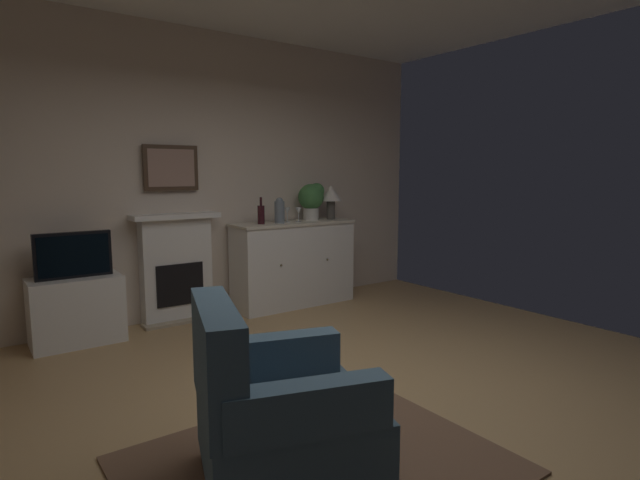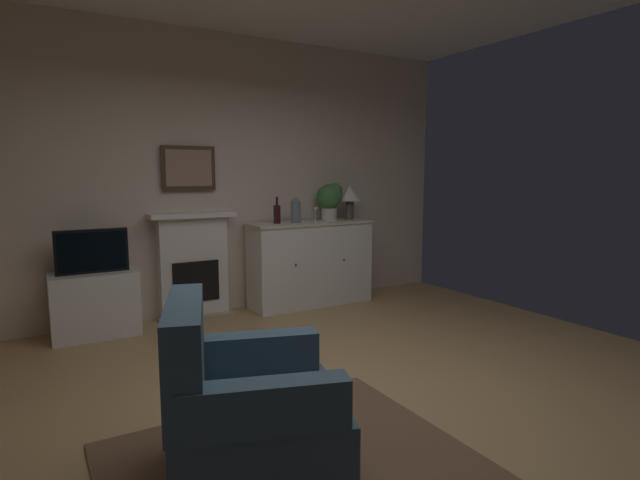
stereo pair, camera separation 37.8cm
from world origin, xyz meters
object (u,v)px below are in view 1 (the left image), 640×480
object	(u,v)px
fireplace_unit	(177,268)
wine_glass_center	(299,211)
sideboard_cabinet	(294,263)
tv_set	(73,255)
tv_cabinet	(77,310)
wine_glass_left	(287,211)
armchair	(275,411)
table_lamp	(331,196)
potted_plant_small	(312,198)
vase_decorative	(279,211)
wine_bottle	(261,214)
framed_picture	(171,168)

from	to	relation	value
fireplace_unit	wine_glass_center	size ratio (longest dim) A/B	6.67
sideboard_cabinet	tv_set	bearing A→B (deg)	-179.79
tv_cabinet	wine_glass_left	bearing A→B (deg)	0.01
wine_glass_left	armchair	bearing A→B (deg)	-123.41
fireplace_unit	tv_set	xyz separation A→B (m)	(-0.98, -0.19, 0.25)
fireplace_unit	wine_glass_left	world-z (taller)	wine_glass_left
table_lamp	tv_set	xyz separation A→B (m)	(-2.81, -0.01, -0.44)
potted_plant_small	sideboard_cabinet	bearing A→B (deg)	-171.09
wine_glass_left	vase_decorative	world-z (taller)	vase_decorative
sideboard_cabinet	tv_cabinet	distance (m)	2.28
tv_cabinet	tv_set	distance (m)	0.50
fireplace_unit	potted_plant_small	size ratio (longest dim) A/B	2.56
fireplace_unit	wine_bottle	bearing A→B (deg)	-12.29
fireplace_unit	potted_plant_small	bearing A→B (deg)	-4.74
fireplace_unit	wine_glass_center	world-z (taller)	wine_glass_center
framed_picture	wine_glass_left	xyz separation A→B (m)	(1.23, -0.21, -0.47)
armchair	vase_decorative	bearing A→B (deg)	58.02
sideboard_cabinet	tv_set	world-z (taller)	tv_set
table_lamp	potted_plant_small	distance (m)	0.25
framed_picture	tv_set	size ratio (longest dim) A/B	0.89
wine_bottle	framed_picture	bearing A→B (deg)	164.93
table_lamp	potted_plant_small	bearing A→B (deg)	169.42
armchair	wine_bottle	bearing A→B (deg)	61.61
fireplace_unit	table_lamp	xyz separation A→B (m)	(1.83, -0.18, 0.69)
framed_picture	vase_decorative	world-z (taller)	framed_picture
armchair	tv_cabinet	bearing A→B (deg)	97.28
fireplace_unit	armchair	world-z (taller)	fireplace_unit
wine_glass_left	table_lamp	bearing A→B (deg)	-1.47
wine_bottle	armchair	xyz separation A→B (m)	(-1.50, -2.77, -0.68)
table_lamp	wine_glass_center	bearing A→B (deg)	-174.23
wine_bottle	potted_plant_small	bearing A→B (deg)	4.82
wine_bottle	vase_decorative	world-z (taller)	wine_bottle
fireplace_unit	vase_decorative	size ratio (longest dim) A/B	3.91
vase_decorative	sideboard_cabinet	bearing A→B (deg)	13.39
fireplace_unit	framed_picture	size ratio (longest dim) A/B	2.00
tv_cabinet	wine_glass_center	bearing A→B (deg)	-1.60
tv_cabinet	potted_plant_small	xyz separation A→B (m)	(2.56, 0.03, 0.91)
wine_bottle	wine_glass_center	xyz separation A→B (m)	(0.46, -0.04, 0.01)
framed_picture	tv_cabinet	xyz separation A→B (m)	(-0.97, -0.21, -1.25)
sideboard_cabinet	potted_plant_small	size ratio (longest dim) A/B	3.32
framed_picture	tv_cabinet	distance (m)	1.60
fireplace_unit	armchair	distance (m)	3.03
framed_picture	vase_decorative	distance (m)	1.21
wine_glass_left	vase_decorative	distance (m)	0.16
wine_glass_center	tv_cabinet	size ratio (longest dim) A/B	0.22
wine_glass_center	vase_decorative	distance (m)	0.25
table_lamp	armchair	xyz separation A→B (m)	(-2.45, -2.78, -0.85)
table_lamp	tv_cabinet	distance (m)	2.96
table_lamp	vase_decorative	bearing A→B (deg)	-176.14
sideboard_cabinet	armchair	world-z (taller)	sideboard_cabinet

